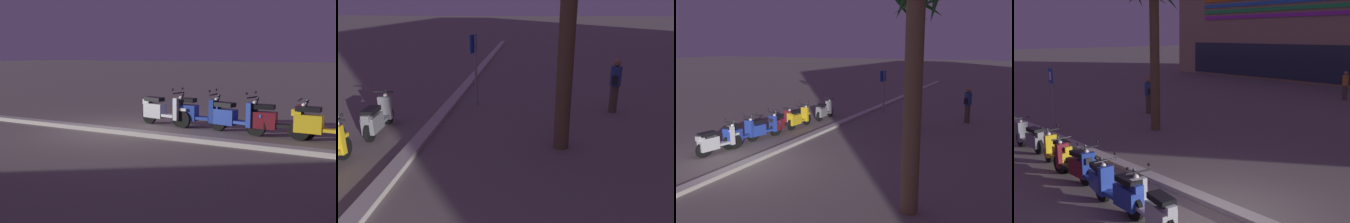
# 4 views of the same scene
# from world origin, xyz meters

# --- Properties ---
(scooter_grey_lead_nearest) EXTENTS (1.80, 0.56, 1.04)m
(scooter_grey_lead_nearest) POSITION_xyz_m (-7.45, -1.05, 0.45)
(scooter_grey_lead_nearest) COLOR black
(scooter_grey_lead_nearest) RESTS_ON ground
(crossing_sign) EXTENTS (0.59, 0.17, 2.40)m
(crossing_sign) POSITION_xyz_m (-10.41, 1.11, 1.50)
(crossing_sign) COLOR #939399
(crossing_sign) RESTS_ON ground
(pedestrian_by_palm_tree) EXTENTS (0.46, 0.34, 1.74)m
(pedestrian_by_palm_tree) POSITION_xyz_m (-9.91, 5.69, 0.93)
(pedestrian_by_palm_tree) COLOR brown
(pedestrian_by_palm_tree) RESTS_ON ground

